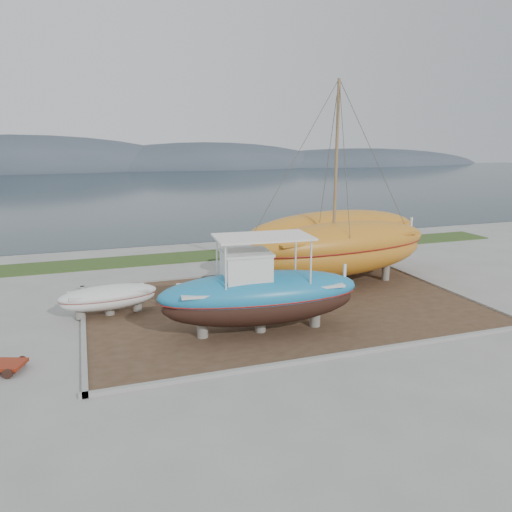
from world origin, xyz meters
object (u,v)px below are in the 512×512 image
object	(u,v)px
white_dinghy	(109,301)
red_trailer	(2,367)
orange_sailboat	(344,188)
orange_bare_hull	(334,243)
blue_caique	(260,285)

from	to	relation	value
white_dinghy	red_trailer	world-z (taller)	white_dinghy
orange_sailboat	orange_bare_hull	xyz separation A→B (m)	(0.91, 2.55, -3.51)
white_dinghy	orange_bare_hull	distance (m)	13.32
orange_bare_hull	red_trailer	xyz separation A→B (m)	(-16.78, -7.60, -1.72)
red_trailer	blue_caique	bearing A→B (deg)	23.17
orange_bare_hull	red_trailer	world-z (taller)	orange_bare_hull
orange_sailboat	red_trailer	bearing A→B (deg)	-169.51
orange_sailboat	blue_caique	bearing A→B (deg)	-150.55
red_trailer	orange_bare_hull	bearing A→B (deg)	45.05
orange_sailboat	orange_bare_hull	world-z (taller)	orange_sailboat
white_dinghy	blue_caique	bearing A→B (deg)	-41.67
blue_caique	orange_sailboat	xyz separation A→B (m)	(6.23, 4.63, 3.31)
blue_caique	red_trailer	world-z (taller)	blue_caique
white_dinghy	red_trailer	xyz separation A→B (m)	(-3.85, -4.61, -0.56)
white_dinghy	orange_sailboat	size ratio (longest dim) A/B	0.40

